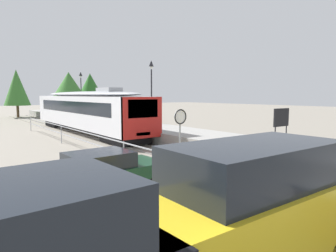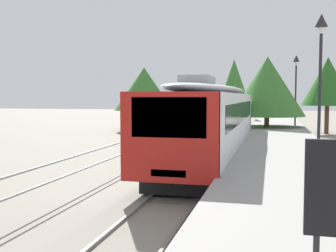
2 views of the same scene
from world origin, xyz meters
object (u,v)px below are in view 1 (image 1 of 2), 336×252
object	(u,v)px
commuter_train	(86,109)
platform_lamp_far_end	(81,85)
platform_notice_board	(281,119)
parked_van_yellow	(247,211)
parked_hatchback_dark_green	(105,173)
speed_limit_sign	(180,126)
platform_lamp_mid_platform	(151,80)

from	to	relation	value
commuter_train	platform_lamp_far_end	xyz separation A→B (m)	(4.55, 12.90, 2.48)
platform_lamp_far_end	platform_notice_board	distance (m)	29.28
platform_notice_board	parked_van_yellow	bearing A→B (deg)	-150.39
platform_lamp_far_end	parked_hatchback_dark_green	size ratio (longest dim) A/B	1.31
parked_van_yellow	parked_hatchback_dark_green	size ratio (longest dim) A/B	1.21
platform_lamp_far_end	parked_van_yellow	bearing A→B (deg)	-106.34
speed_limit_sign	parked_hatchback_dark_green	size ratio (longest dim) A/B	0.69
platform_notice_board	commuter_train	bearing A→B (deg)	102.65
platform_notice_board	speed_limit_sign	distance (m)	5.92
platform_lamp_far_end	parked_van_yellow	world-z (taller)	platform_lamp_far_end
commuter_train	parked_hatchback_dark_green	world-z (taller)	commuter_train
commuter_train	platform_lamp_far_end	world-z (taller)	platform_lamp_far_end
platform_lamp_mid_platform	platform_lamp_far_end	size ratio (longest dim) A/B	1.00
platform_lamp_mid_platform	platform_lamp_far_end	world-z (taller)	same
commuter_train	platform_lamp_mid_platform	size ratio (longest dim) A/B	3.48
commuter_train	parked_van_yellow	bearing A→B (deg)	-104.42
parked_hatchback_dark_green	platform_lamp_far_end	bearing A→B (deg)	70.41
platform_notice_board	speed_limit_sign	world-z (taller)	speed_limit_sign
commuter_train	platform_lamp_far_end	size ratio (longest dim) A/B	3.48
platform_lamp_mid_platform	platform_notice_board	bearing A→B (deg)	-93.99
platform_lamp_far_end	commuter_train	bearing A→B (deg)	-109.44
platform_notice_board	parked_hatchback_dark_green	xyz separation A→B (m)	(-9.31, 0.47, -1.40)
commuter_train	speed_limit_sign	size ratio (longest dim) A/B	6.64
parked_van_yellow	parked_hatchback_dark_green	xyz separation A→B (m)	(-0.13, 5.68, -0.50)
commuter_train	parked_hatchback_dark_green	size ratio (longest dim) A/B	4.57
platform_lamp_far_end	platform_notice_board	bearing A→B (deg)	-91.78
parked_hatchback_dark_green	speed_limit_sign	bearing A→B (deg)	4.69
platform_lamp_mid_platform	parked_van_yellow	bearing A→B (deg)	-119.01
commuter_train	parked_hatchback_dark_green	distance (m)	16.83
parked_hatchback_dark_green	commuter_train	bearing A→B (deg)	70.30
platform_lamp_mid_platform	speed_limit_sign	xyz separation A→B (m)	(-6.77, -12.21, -2.50)
speed_limit_sign	parked_hatchback_dark_green	world-z (taller)	speed_limit_sign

